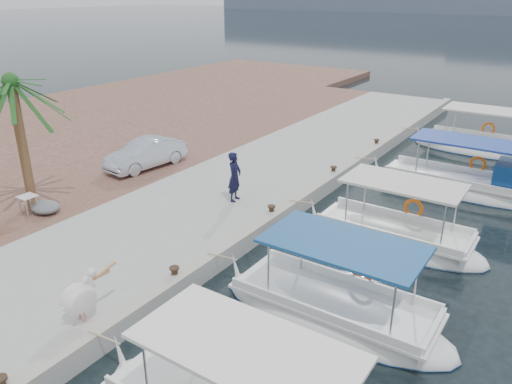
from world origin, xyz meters
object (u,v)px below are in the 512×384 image
Objects in this scene: fishing_caique_d at (464,188)px; fishing_caique_c at (392,240)px; fishing_caique_b at (333,314)px; fishing_caique_e at (475,149)px; pelican at (81,297)px; parked_car at (146,154)px; fisherman at (235,177)px; date_palm at (11,82)px.

fishing_caique_c is at bearing -98.85° from fishing_caique_d.
fishing_caique_b is 1.01× the size of fishing_caique_e.
parked_car reaches higher than pelican.
fishing_caique_e is 21.69m from pelican.
pelican is at bearing 177.63° from fisherman.
pelican is 0.41× the size of parked_car.
date_palm is (-11.56, -5.41, 4.87)m from fishing_caique_c.
date_palm is at bearing 154.45° from pelican.
fishing_caique_c is at bearing -90.37° from fishing_caique_e.
fishing_caique_e is (0.08, 12.40, -0.00)m from fishing_caique_c.
fishing_caique_b is at bearing -89.85° from fishing_caique_e.
fishing_caique_b is at bearing -88.52° from fishing_caique_c.
pelican is (-4.64, -21.17, 1.00)m from fishing_caique_e.
fishing_caique_e is at bearing 90.15° from fishing_caique_b.
fisherman is (-1.26, 7.92, 0.31)m from pelican.
fishing_caique_b is 12.68m from date_palm.
fishing_caique_d is (0.82, 10.81, 0.06)m from fishing_caique_b.
fishing_caique_c is at bearing 25.08° from date_palm.
fisherman reaches higher than fishing_caique_c.
fishing_caique_b is at bearing -134.94° from fisherman.
fishing_caique_e is at bearing -35.44° from fisherman.
fisherman reaches higher than pelican.
date_palm reaches higher than pelican.
fisherman is 0.50× the size of parked_car.
parked_car is at bearing 87.08° from date_palm.
fishing_caique_c is 6.03m from fisherman.
fishing_caique_d is 9.72m from fisherman.
date_palm is at bearing -137.52° from fishing_caique_d.
fishing_caique_d is 1.24× the size of fishing_caique_e.
parked_car is (-11.29, 0.02, 1.00)m from fishing_caique_c.
fishing_caique_b is 1.04× the size of fishing_caique_c.
fishing_caique_e is 4.04× the size of pelican.
fisherman is (-6.76, -6.88, 1.25)m from fishing_caique_d.
date_palm is at bearing -123.17° from fishing_caique_e.
fishing_caique_b is 3.41× the size of fisherman.
fishing_caique_c is (-0.12, 4.78, 0.00)m from fishing_caique_b.
fishing_caique_d is 15.82m from pelican.
fishing_caique_d is at bearing 33.31° from parked_car.
fishing_caique_d is at bearing 85.68° from fishing_caique_b.
fishing_caique_e reaches higher than pelican.
fishing_caique_c is at bearing 62.50° from pelican.
fishing_caique_c is 3.94× the size of pelican.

